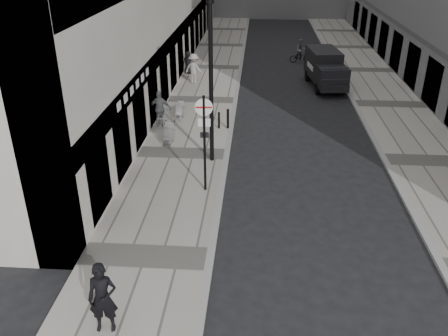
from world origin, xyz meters
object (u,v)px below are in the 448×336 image
(walking_man, at_px, (103,298))
(panel_van, at_px, (325,67))
(lamppost, at_px, (211,73))
(cyclist, at_px, (300,53))
(sign_post, at_px, (204,131))

(walking_man, xyz_separation_m, panel_van, (7.92, 21.95, 0.18))
(walking_man, bearing_deg, lamppost, 72.77)
(walking_man, distance_m, lamppost, 10.57)
(cyclist, bearing_deg, lamppost, -115.60)
(walking_man, height_order, cyclist, walking_man)
(panel_van, relative_size, cyclist, 2.86)
(sign_post, xyz_separation_m, lamppost, (-0.00, 2.68, 1.44))
(sign_post, distance_m, panel_van, 15.92)
(lamppost, distance_m, panel_van, 13.72)
(lamppost, distance_m, cyclist, 19.27)
(walking_man, bearing_deg, sign_post, 69.35)
(cyclist, bearing_deg, sign_post, -113.67)
(sign_post, height_order, panel_van, sign_post)
(walking_man, height_order, panel_van, panel_van)
(walking_man, xyz_separation_m, lamppost, (1.71, 10.03, 2.89))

